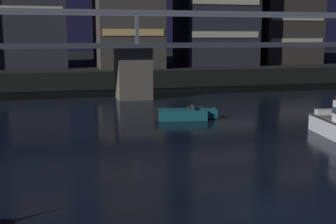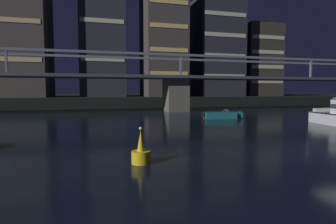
{
  "view_description": "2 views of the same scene",
  "coord_description": "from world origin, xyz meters",
  "px_view_note": "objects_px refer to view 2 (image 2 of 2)",
  "views": [
    {
      "loc": [
        -7.96,
        -14.8,
        6.8
      ],
      "look_at": [
        -0.55,
        14.91,
        1.5
      ],
      "focal_mm": 47.18,
      "sensor_mm": 36.0,
      "label": 1
    },
    {
      "loc": [
        -13.29,
        -11.76,
        3.44
      ],
      "look_at": [
        -5.51,
        17.48,
        1.13
      ],
      "focal_mm": 29.19,
      "sensor_mm": 36.0,
      "label": 2
    }
  ],
  "objects_px": {
    "speedboat_near_right": "(222,115)",
    "tower_east_tall": "(217,48)",
    "river_bridge": "(176,84)",
    "tower_east_low": "(255,61)",
    "tower_west_tall": "(101,7)",
    "tower_central": "(163,42)",
    "tower_west_low": "(17,9)",
    "speedboat_mid_left": "(326,112)",
    "channel_buoy": "(141,154)"
  },
  "relations": [
    {
      "from": "speedboat_near_right",
      "to": "channel_buoy",
      "type": "height_order",
      "value": "channel_buoy"
    },
    {
      "from": "tower_west_low",
      "to": "channel_buoy",
      "type": "xyz_separation_m",
      "value": [
        17.42,
        -51.74,
        -20.03
      ]
    },
    {
      "from": "tower_central",
      "to": "channel_buoy",
      "type": "relative_size",
      "value": 14.69
    },
    {
      "from": "channel_buoy",
      "to": "speedboat_mid_left",
      "type": "bearing_deg",
      "value": 32.91
    },
    {
      "from": "tower_west_tall",
      "to": "channel_buoy",
      "type": "distance_m",
      "value": 57.96
    },
    {
      "from": "river_bridge",
      "to": "speedboat_mid_left",
      "type": "height_order",
      "value": "river_bridge"
    },
    {
      "from": "tower_east_low",
      "to": "channel_buoy",
      "type": "height_order",
      "value": "tower_east_low"
    },
    {
      "from": "river_bridge",
      "to": "tower_east_tall",
      "type": "bearing_deg",
      "value": 49.47
    },
    {
      "from": "tower_west_tall",
      "to": "tower_east_tall",
      "type": "relative_size",
      "value": 1.68
    },
    {
      "from": "river_bridge",
      "to": "tower_west_low",
      "type": "distance_m",
      "value": 38.19
    },
    {
      "from": "tower_east_low",
      "to": "tower_east_tall",
      "type": "bearing_deg",
      "value": -166.43
    },
    {
      "from": "tower_east_low",
      "to": "river_bridge",
      "type": "bearing_deg",
      "value": -142.82
    },
    {
      "from": "river_bridge",
      "to": "speedboat_mid_left",
      "type": "bearing_deg",
      "value": -33.37
    },
    {
      "from": "river_bridge",
      "to": "tower_east_low",
      "type": "xyz_separation_m",
      "value": [
        29.47,
        22.35,
        7.06
      ]
    },
    {
      "from": "tower_west_tall",
      "to": "tower_central",
      "type": "xyz_separation_m",
      "value": [
        13.81,
        -2.98,
        -7.75
      ]
    },
    {
      "from": "river_bridge",
      "to": "tower_east_low",
      "type": "relative_size",
      "value": 5.5
    },
    {
      "from": "speedboat_near_right",
      "to": "tower_east_tall",
      "type": "bearing_deg",
      "value": 66.28
    },
    {
      "from": "tower_central",
      "to": "tower_east_tall",
      "type": "relative_size",
      "value": 1.05
    },
    {
      "from": "river_bridge",
      "to": "tower_west_low",
      "type": "relative_size",
      "value": 2.87
    },
    {
      "from": "tower_west_low",
      "to": "speedboat_near_right",
      "type": "xyz_separation_m",
      "value": [
        30.74,
        -33.05,
        -20.09
      ]
    },
    {
      "from": "tower_west_low",
      "to": "tower_central",
      "type": "distance_m",
      "value": 31.44
    },
    {
      "from": "river_bridge",
      "to": "tower_central",
      "type": "bearing_deg",
      "value": 83.0
    },
    {
      "from": "tower_west_tall",
      "to": "tower_central",
      "type": "relative_size",
      "value": 1.6
    },
    {
      "from": "tower_west_tall",
      "to": "tower_east_low",
      "type": "height_order",
      "value": "tower_west_tall"
    },
    {
      "from": "tower_west_tall",
      "to": "speedboat_near_right",
      "type": "bearing_deg",
      "value": -68.64
    },
    {
      "from": "river_bridge",
      "to": "speedboat_mid_left",
      "type": "relative_size",
      "value": 20.86
    },
    {
      "from": "tower_west_tall",
      "to": "tower_east_low",
      "type": "xyz_separation_m",
      "value": [
        41.02,
        0.98,
        -11.06
      ]
    },
    {
      "from": "speedboat_mid_left",
      "to": "channel_buoy",
      "type": "bearing_deg",
      "value": -147.09
    },
    {
      "from": "tower_west_low",
      "to": "tower_central",
      "type": "relative_size",
      "value": 1.43
    },
    {
      "from": "tower_central",
      "to": "speedboat_mid_left",
      "type": "xyz_separation_m",
      "value": [
        16.79,
        -30.93,
        -14.56
      ]
    },
    {
      "from": "tower_east_low",
      "to": "tower_west_tall",
      "type": "bearing_deg",
      "value": -178.63
    },
    {
      "from": "tower_central",
      "to": "speedboat_mid_left",
      "type": "relative_size",
      "value": 5.09
    },
    {
      "from": "tower_east_tall",
      "to": "tower_east_low",
      "type": "height_order",
      "value": "tower_east_tall"
    },
    {
      "from": "tower_west_tall",
      "to": "tower_central",
      "type": "bearing_deg",
      "value": -12.2
    },
    {
      "from": "tower_west_low",
      "to": "tower_west_tall",
      "type": "distance_m",
      "value": 17.35
    },
    {
      "from": "tower_west_tall",
      "to": "channel_buoy",
      "type": "xyz_separation_m",
      "value": [
        0.3,
        -53.52,
        -22.25
      ]
    },
    {
      "from": "tower_west_tall",
      "to": "speedboat_mid_left",
      "type": "distance_m",
      "value": 50.83
    },
    {
      "from": "river_bridge",
      "to": "tower_east_tall",
      "type": "xyz_separation_m",
      "value": [
        16.42,
        19.2,
        9.71
      ]
    },
    {
      "from": "tower_west_low",
      "to": "speedboat_mid_left",
      "type": "relative_size",
      "value": 7.28
    },
    {
      "from": "tower_central",
      "to": "channel_buoy",
      "type": "bearing_deg",
      "value": -104.96
    },
    {
      "from": "tower_central",
      "to": "tower_east_low",
      "type": "relative_size",
      "value": 1.34
    },
    {
      "from": "tower_west_tall",
      "to": "speedboat_near_right",
      "type": "xyz_separation_m",
      "value": [
        13.62,
        -34.82,
        -22.31
      ]
    },
    {
      "from": "river_bridge",
      "to": "tower_central",
      "type": "relative_size",
      "value": 4.09
    },
    {
      "from": "tower_west_low",
      "to": "tower_central",
      "type": "xyz_separation_m",
      "value": [
        30.93,
        -1.21,
        -5.53
      ]
    },
    {
      "from": "tower_west_low",
      "to": "speedboat_near_right",
      "type": "height_order",
      "value": "tower_west_low"
    },
    {
      "from": "tower_west_low",
      "to": "channel_buoy",
      "type": "distance_m",
      "value": 58.15
    },
    {
      "from": "tower_west_tall",
      "to": "tower_east_low",
      "type": "distance_m",
      "value": 42.5
    },
    {
      "from": "channel_buoy",
      "to": "tower_west_tall",
      "type": "bearing_deg",
      "value": 90.32
    },
    {
      "from": "tower_east_tall",
      "to": "channel_buoy",
      "type": "bearing_deg",
      "value": -118.31
    },
    {
      "from": "tower_west_tall",
      "to": "tower_west_low",
      "type": "bearing_deg",
      "value": -174.08
    }
  ]
}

